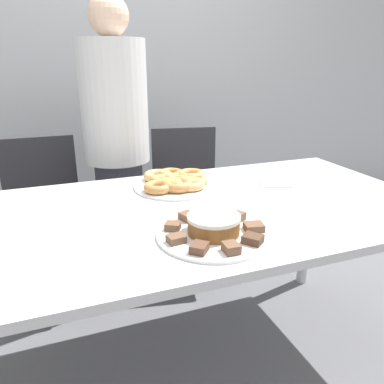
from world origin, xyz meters
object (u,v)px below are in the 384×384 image
at_px(office_chair_left, 46,227).
at_px(napkin, 275,183).
at_px(frosted_cake, 214,224).
at_px(office_chair_right, 188,207).
at_px(plate_cake, 213,234).
at_px(person_standing, 117,149).
at_px(plate_donuts, 177,186).

height_order(office_chair_left, napkin, office_chair_left).
bearing_deg(frosted_cake, napkin, 39.45).
relative_size(frosted_cake, napkin, 1.01).
bearing_deg(office_chair_left, office_chair_right, -0.21).
xyz_separation_m(office_chair_left, frosted_cake, (0.52, -1.05, 0.38)).
bearing_deg(plate_cake, napkin, 39.45).
relative_size(person_standing, frosted_cake, 9.53).
xyz_separation_m(frosted_cake, napkin, (0.46, 0.38, -0.04)).
height_order(plate_cake, plate_donuts, same).
xyz_separation_m(office_chair_left, plate_donuts, (0.57, -0.56, 0.34)).
xyz_separation_m(person_standing, frosted_cake, (0.12, -1.00, -0.03)).
bearing_deg(plate_cake, office_chair_right, 74.29).
distance_m(office_chair_left, napkin, 1.24).
relative_size(office_chair_left, plate_donuts, 2.40).
relative_size(office_chair_right, plate_donuts, 2.40).
xyz_separation_m(office_chair_right, napkin, (0.16, -0.68, 0.34)).
xyz_separation_m(office_chair_right, plate_donuts, (-0.25, -0.56, 0.34)).
bearing_deg(office_chair_left, frosted_cake, -63.75).
relative_size(person_standing, plate_donuts, 4.26).
bearing_deg(napkin, person_standing, 133.11).
distance_m(person_standing, plate_cake, 1.01).
distance_m(office_chair_right, plate_cake, 1.15).
bearing_deg(plate_donuts, napkin, -15.68).
relative_size(office_chair_right, plate_cake, 2.48).
xyz_separation_m(office_chair_left, plate_cake, (0.52, -1.05, 0.34)).
distance_m(plate_donuts, frosted_cake, 0.50).
bearing_deg(office_chair_right, person_standing, -161.52).
height_order(person_standing, office_chair_right, person_standing).
relative_size(office_chair_right, frosted_cake, 5.36).
bearing_deg(frosted_cake, office_chair_right, 74.29).
xyz_separation_m(plate_cake, plate_donuts, (0.04, 0.50, -0.00)).
height_order(frosted_cake, napkin, frosted_cake).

